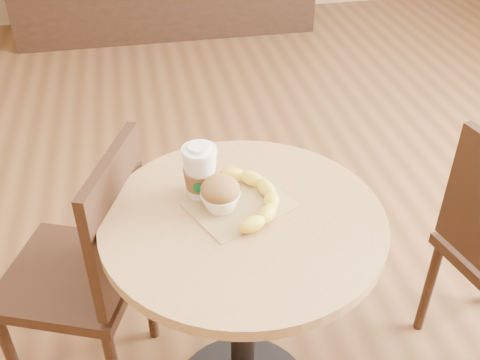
{
  "coord_description": "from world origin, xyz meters",
  "views": [
    {
      "loc": [
        -0.28,
        -1.13,
        1.61
      ],
      "look_at": [
        -0.07,
        -0.07,
        0.83
      ],
      "focal_mm": 42.0,
      "sensor_mm": 36.0,
      "label": 1
    }
  ],
  "objects_px": {
    "cafe_table": "(243,280)",
    "banana": "(255,196)",
    "chair_left": "(90,267)",
    "muffin": "(220,194)",
    "coffee_cup": "(200,173)"
  },
  "relations": [
    {
      "from": "cafe_table",
      "to": "banana",
      "type": "relative_size",
      "value": 2.72
    },
    {
      "from": "chair_left",
      "to": "muffin",
      "type": "bearing_deg",
      "value": 88.55
    },
    {
      "from": "chair_left",
      "to": "coffee_cup",
      "type": "bearing_deg",
      "value": 96.71
    },
    {
      "from": "chair_left",
      "to": "cafe_table",
      "type": "bearing_deg",
      "value": 86.29
    },
    {
      "from": "coffee_cup",
      "to": "banana",
      "type": "distance_m",
      "value": 0.15
    },
    {
      "from": "coffee_cup",
      "to": "banana",
      "type": "relative_size",
      "value": 0.53
    },
    {
      "from": "cafe_table",
      "to": "banana",
      "type": "distance_m",
      "value": 0.25
    },
    {
      "from": "chair_left",
      "to": "banana",
      "type": "xyz_separation_m",
      "value": [
        0.45,
        -0.15,
        0.3
      ]
    },
    {
      "from": "coffee_cup",
      "to": "cafe_table",
      "type": "bearing_deg",
      "value": -38.27
    },
    {
      "from": "banana",
      "to": "muffin",
      "type": "bearing_deg",
      "value": -174.51
    },
    {
      "from": "muffin",
      "to": "banana",
      "type": "height_order",
      "value": "muffin"
    },
    {
      "from": "cafe_table",
      "to": "coffee_cup",
      "type": "xyz_separation_m",
      "value": [
        -0.09,
        0.11,
        0.28
      ]
    },
    {
      "from": "muffin",
      "to": "banana",
      "type": "bearing_deg",
      "value": 2.58
    },
    {
      "from": "cafe_table",
      "to": "muffin",
      "type": "height_order",
      "value": "muffin"
    },
    {
      "from": "cafe_table",
      "to": "banana",
      "type": "height_order",
      "value": "banana"
    }
  ]
}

